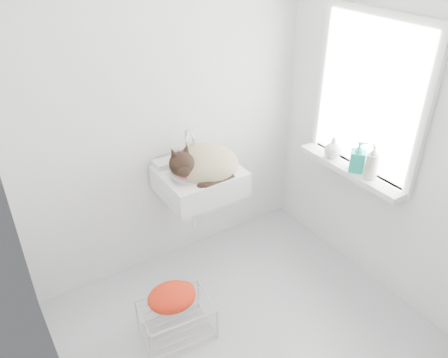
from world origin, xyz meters
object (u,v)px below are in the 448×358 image
bottle_c (332,157)px  bottle_a (369,178)px  bottle_b (355,170)px  wire_rack (176,317)px  sink (199,170)px  cat (202,165)px

bottle_c → bottle_a: bearing=-90.0°
bottle_a → bottle_b: (0.00, 0.12, 0.00)m
wire_rack → bottle_b: (1.39, -0.09, 0.70)m
bottle_a → sink: bearing=141.8°
wire_rack → cat: bearing=44.6°
bottle_b → cat: bearing=147.3°
cat → bottle_c: cat is taller
cat → bottle_c: 0.96m
bottle_c → cat: bearing=159.1°
sink → bottle_b: bearing=-33.2°
sink → cat: cat is taller
wire_rack → bottle_a: bearing=-8.5°
sink → bottle_c: size_ratio=3.51×
wire_rack → bottle_b: 1.56m
bottle_b → sink: bearing=146.8°
wire_rack → bottle_c: (1.39, 0.15, 0.70)m
bottle_a → wire_rack: bearing=171.5°
wire_rack → sink: bearing=46.3°
bottle_b → bottle_c: 0.23m
sink → bottle_b: 1.08m
sink → cat: 0.05m
bottle_a → bottle_c: 0.35m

